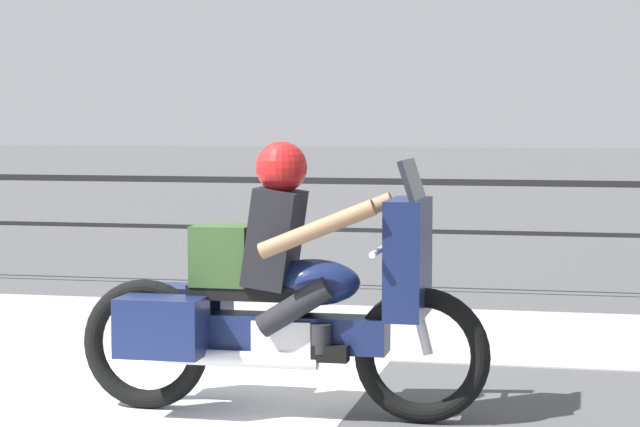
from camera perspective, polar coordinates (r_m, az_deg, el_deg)
ground_plane at (r=7.08m, az=-13.05°, el=-9.48°), size 120.00×120.00×0.00m
sidewalk_band at (r=10.20m, az=-4.85°, el=-5.07°), size 44.00×2.40×0.01m
fence_railing at (r=12.04m, az=-2.05°, el=0.56°), size 36.00×0.05×1.10m
motorcycle at (r=7.02m, az=-1.83°, el=-3.76°), size 2.36×0.76×1.55m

